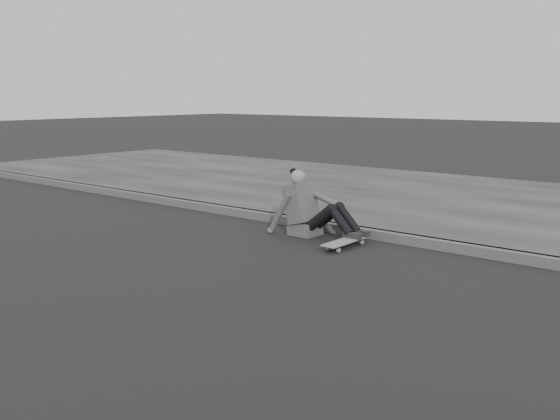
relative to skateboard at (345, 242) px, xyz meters
The scene contains 5 objects.
ground 1.98m from the skateboard, 79.62° to the right, with size 80.00×80.00×0.00m, color black.
curb 0.73m from the skateboard, 60.82° to the left, with size 24.00×0.16×0.12m, color #4E4E4E.
sidewalk 3.67m from the skateboard, 84.44° to the left, with size 24.00×6.00×0.12m, color #363636.
skateboard is the anchor object (origin of this frame).
seated_woman 0.83m from the skateboard, 161.47° to the left, with size 1.38×0.46×0.88m.
Camera 1 is at (3.71, -4.31, 1.84)m, focal length 40.00 mm.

